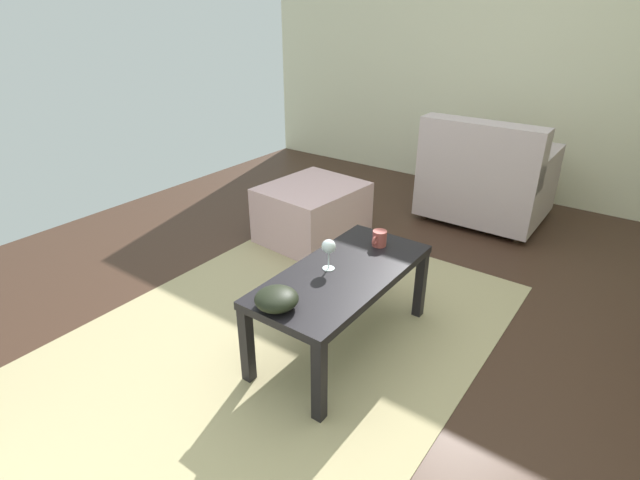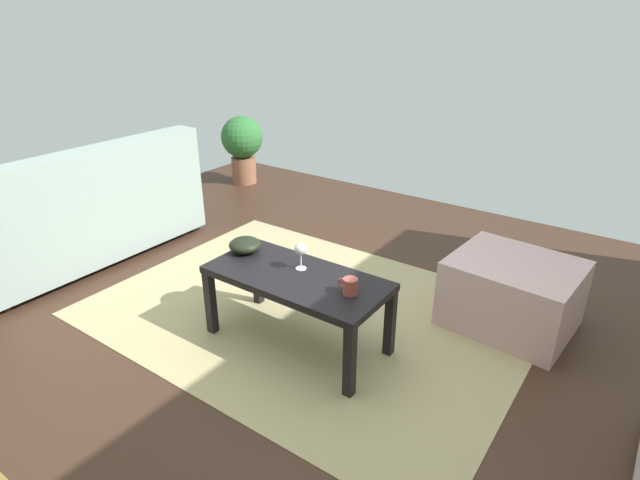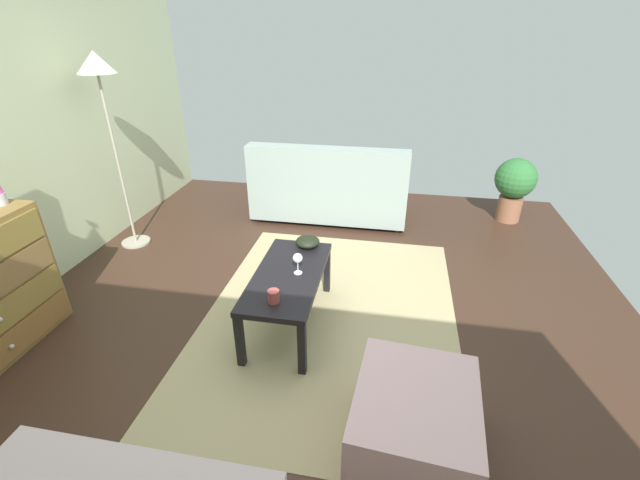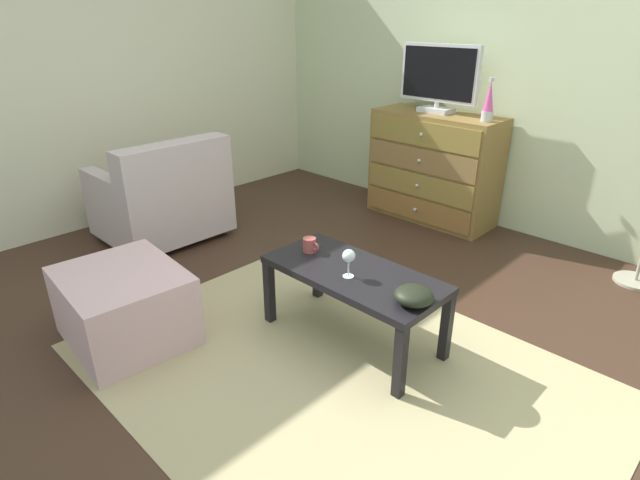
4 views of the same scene
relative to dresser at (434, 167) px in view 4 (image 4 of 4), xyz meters
name	(u,v)px [view 4 (image 4 of 4)]	position (x,y,z in m)	size (l,w,h in m)	color
ground_plane	(333,344)	(0.67, -2.02, -0.50)	(5.96, 5.14, 0.05)	#3B261B
wall_accent_rear	(542,64)	(0.67, 0.31, 0.89)	(5.96, 0.12, 2.72)	beige
wall_plain_left	(87,61)	(-2.07, -2.02, 0.89)	(0.12, 5.14, 2.72)	beige
area_rug	(335,372)	(0.87, -2.22, -0.47)	(2.60, 1.90, 0.01)	tan
dresser	(434,167)	(0.00, 0.00, 0.00)	(1.11, 0.49, 0.94)	olive
tv	(439,77)	(-0.05, 0.02, 0.76)	(0.71, 0.18, 0.55)	silver
lava_lamp	(489,102)	(0.45, -0.04, 0.62)	(0.09, 0.09, 0.33)	#B7B7BC
coffee_table	(353,280)	(0.73, -1.93, -0.09)	(1.01, 0.47, 0.44)	black
wine_glass	(349,257)	(0.76, -2.00, 0.08)	(0.07, 0.07, 0.16)	silver
mug	(310,245)	(0.39, -1.92, 0.01)	(0.11, 0.08, 0.09)	#A84A44
bowl_decorative	(414,296)	(1.16, -1.98, 0.01)	(0.19, 0.19, 0.09)	black
armchair	(163,199)	(-1.30, -1.92, -0.13)	(0.80, 0.91, 0.84)	#332319
ottoman	(125,306)	(-0.19, -2.81, -0.26)	(0.70, 0.60, 0.42)	#C9A0A5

